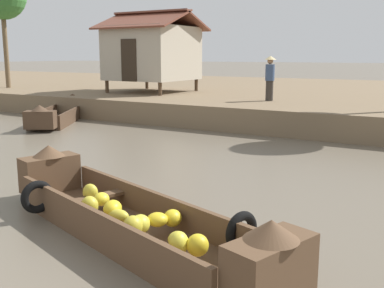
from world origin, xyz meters
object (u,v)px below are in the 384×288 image
(cargo_boat_upstream, at_px, (59,115))
(vendor_person, at_px, (270,76))
(banana_boat, at_px, (129,217))
(stilt_house_left, at_px, (152,52))

(cargo_boat_upstream, height_order, vendor_person, vendor_person)
(banana_boat, xyz_separation_m, vendor_person, (-2.43, 11.57, 1.44))
(stilt_house_left, bearing_deg, cargo_boat_upstream, -96.96)
(banana_boat, relative_size, vendor_person, 3.32)
(stilt_house_left, height_order, vendor_person, stilt_house_left)
(stilt_house_left, xyz_separation_m, vendor_person, (6.24, -1.29, -0.91))
(stilt_house_left, bearing_deg, vendor_person, -11.70)
(banana_boat, bearing_deg, vendor_person, 101.84)
(banana_boat, distance_m, cargo_boat_upstream, 12.01)
(vendor_person, bearing_deg, stilt_house_left, 168.30)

